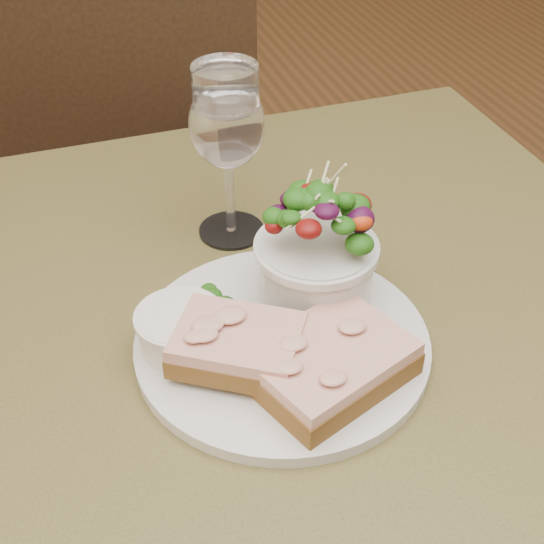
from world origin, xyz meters
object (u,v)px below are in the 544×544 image
object	(u,v)px
cafe_table	(283,395)
dinner_plate	(282,343)
chair_far	(154,273)
sandwich_back	(238,345)
wine_glass	(227,130)
sandwich_front	(330,363)
salad_bowl	(317,245)
ramekin	(180,329)

from	to	relation	value
cafe_table	dinner_plate	xyz separation A→B (m)	(-0.01, -0.03, 0.11)
chair_far	sandwich_back	bearing A→B (deg)	105.06
cafe_table	wine_glass	distance (m)	0.27
cafe_table	sandwich_front	xyz separation A→B (m)	(0.01, -0.09, 0.13)
cafe_table	sandwich_back	distance (m)	0.16
wine_glass	chair_far	bearing A→B (deg)	91.90
sandwich_front	sandwich_back	bearing A→B (deg)	128.90
sandwich_back	salad_bowl	world-z (taller)	salad_bowl
chair_far	sandwich_front	xyz separation A→B (m)	(0.03, -0.78, 0.49)
sandwich_back	salad_bowl	xyz separation A→B (m)	(0.09, 0.06, 0.04)
chair_far	salad_bowl	size ratio (longest dim) A/B	7.09
sandwich_back	chair_far	bearing A→B (deg)	120.31
dinner_plate	sandwich_front	world-z (taller)	sandwich_front
chair_far	sandwich_back	xyz separation A→B (m)	(-0.04, -0.74, 0.49)
dinner_plate	sandwich_front	distance (m)	0.06
sandwich_back	wine_glass	bearing A→B (deg)	108.36
wine_glass	cafe_table	bearing A→B (deg)	-87.99
chair_far	ramekin	bearing A→B (deg)	101.61
chair_far	dinner_plate	distance (m)	0.85
dinner_plate	sandwich_front	size ratio (longest dim) A/B	1.71
salad_bowl	cafe_table	bearing A→B (deg)	-159.53
ramekin	wine_glass	xyz separation A→B (m)	(0.09, 0.17, 0.09)
dinner_plate	wine_glass	size ratio (longest dim) A/B	1.50
sandwich_back	wine_glass	size ratio (longest dim) A/B	0.74
ramekin	wine_glass	distance (m)	0.21
sandwich_back	ramekin	distance (m)	0.06
sandwich_front	wine_glass	bearing A→B (deg)	72.11
sandwich_front	wine_glass	size ratio (longest dim) A/B	0.88
chair_far	wine_glass	xyz separation A→B (m)	(0.02, -0.53, 0.58)
chair_far	dinner_plate	size ratio (longest dim) A/B	3.43
ramekin	sandwich_back	bearing A→B (deg)	-43.53
cafe_table	dinner_plate	size ratio (longest dim) A/B	3.04
cafe_table	salad_bowl	world-z (taller)	salad_bowl
cafe_table	chair_far	size ratio (longest dim) A/B	0.89
dinner_plate	salad_bowl	size ratio (longest dim) A/B	2.07
salad_bowl	chair_far	bearing A→B (deg)	94.94
sandwich_back	salad_bowl	distance (m)	0.12
dinner_plate	sandwich_back	size ratio (longest dim) A/B	2.02
cafe_table	dinner_plate	distance (m)	0.11
cafe_table	sandwich_front	world-z (taller)	sandwich_front
sandwich_front	ramekin	xyz separation A→B (m)	(-0.11, 0.08, 0.00)
cafe_table	ramekin	world-z (taller)	ramekin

